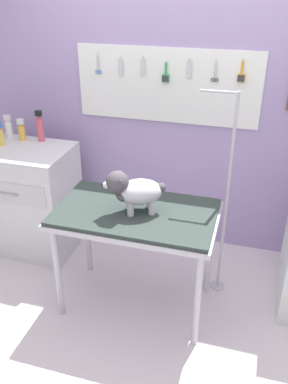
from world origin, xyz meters
TOP-DOWN VIEW (x-y plane):
  - ground at (0.00, 0.00)m, footprint 4.40×4.00m
  - rear_wall_panel at (0.00, 1.28)m, footprint 4.00×0.11m
  - grooming_table at (-0.07, 0.30)m, footprint 1.09×0.64m
  - grooming_arm at (0.49, 0.64)m, footprint 0.30×0.11m
  - dog at (-0.08, 0.28)m, footprint 0.40×0.29m
  - counter_left at (-1.20, 0.76)m, footprint 0.80×0.58m
  - shampoo_bottle at (-1.38, 0.79)m, footprint 0.07×0.07m
  - spray_bottle_tall at (-1.27, 0.95)m, footprint 0.06×0.06m
  - pump_bottle_white at (-1.42, 0.98)m, footprint 0.06×0.06m
  - spray_bottle_short at (-1.11, 0.97)m, footprint 0.05×0.05m

SIDE VIEW (x-z plane):
  - ground at x=0.00m, z-range -0.04..0.00m
  - counter_left at x=-1.20m, z-range 0.00..0.94m
  - grooming_arm at x=0.49m, z-range -0.05..1.50m
  - grooming_table at x=-0.07m, z-range 0.32..1.13m
  - dog at x=-0.08m, z-range 0.81..1.11m
  - spray_bottle_tall at x=-1.27m, z-range 0.92..1.11m
  - pump_bottle_white at x=-1.42m, z-range 0.92..1.11m
  - shampoo_bottle at x=-1.38m, z-range 0.92..1.12m
  - spray_bottle_short at x=-1.11m, z-range 0.92..1.18m
  - rear_wall_panel at x=0.00m, z-range 0.01..2.31m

